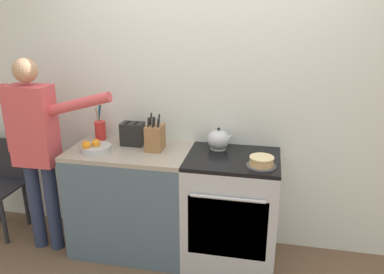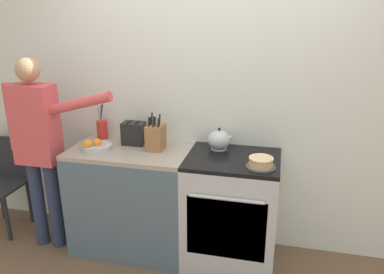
# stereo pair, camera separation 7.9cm
# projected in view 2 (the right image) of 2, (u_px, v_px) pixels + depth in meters

# --- Properties ---
(wall_back) EXTENTS (8.00, 0.04, 2.60)m
(wall_back) POSITION_uv_depth(u_px,v_px,m) (210.00, 97.00, 3.07)
(wall_back) COLOR silver
(wall_back) RESTS_ON ground_plane
(counter_cabinet) EXTENTS (0.97, 0.59, 0.91)m
(counter_cabinet) POSITION_uv_depth(u_px,v_px,m) (133.00, 199.00, 3.18)
(counter_cabinet) COLOR #4C6070
(counter_cabinet) RESTS_ON ground_plane
(stove_range) EXTENTS (0.71, 0.62, 0.91)m
(stove_range) POSITION_uv_depth(u_px,v_px,m) (231.00, 210.00, 2.99)
(stove_range) COLOR #B7BABF
(stove_range) RESTS_ON ground_plane
(layer_cake) EXTENTS (0.21, 0.21, 0.08)m
(layer_cake) POSITION_uv_depth(u_px,v_px,m) (261.00, 163.00, 2.66)
(layer_cake) COLOR #4C4C51
(layer_cake) RESTS_ON stove_range
(tea_kettle) EXTENTS (0.22, 0.18, 0.18)m
(tea_kettle) POSITION_uv_depth(u_px,v_px,m) (219.00, 140.00, 3.00)
(tea_kettle) COLOR #B7BABF
(tea_kettle) RESTS_ON stove_range
(knife_block) EXTENTS (0.13, 0.16, 0.30)m
(knife_block) POSITION_uv_depth(u_px,v_px,m) (156.00, 137.00, 2.99)
(knife_block) COLOR olive
(knife_block) RESTS_ON counter_cabinet
(utensil_crock) EXTENTS (0.09, 0.09, 0.30)m
(utensil_crock) POSITION_uv_depth(u_px,v_px,m) (102.00, 129.00, 3.25)
(utensil_crock) COLOR red
(utensil_crock) RESTS_ON counter_cabinet
(fruit_bowl) EXTENTS (0.24, 0.24, 0.10)m
(fruit_bowl) POSITION_uv_depth(u_px,v_px,m) (96.00, 146.00, 2.99)
(fruit_bowl) COLOR #B7BABF
(fruit_bowl) RESTS_ON counter_cabinet
(toaster) EXTENTS (0.20, 0.13, 0.19)m
(toaster) POSITION_uv_depth(u_px,v_px,m) (134.00, 133.00, 3.11)
(toaster) COLOR black
(toaster) RESTS_ON counter_cabinet
(person_baker) EXTENTS (0.93, 0.20, 1.64)m
(person_baker) POSITION_uv_depth(u_px,v_px,m) (39.00, 140.00, 3.03)
(person_baker) COLOR #283351
(person_baker) RESTS_ON ground_plane
(dining_chair) EXTENTS (0.40, 0.40, 0.86)m
(dining_chair) POSITION_uv_depth(u_px,v_px,m) (6.00, 177.00, 3.49)
(dining_chair) COLOR #232328
(dining_chair) RESTS_ON ground_plane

